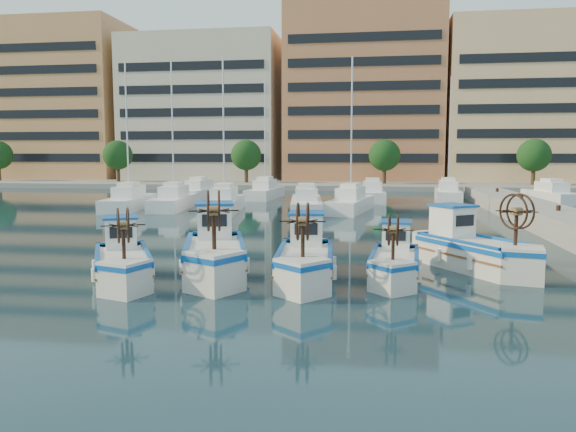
# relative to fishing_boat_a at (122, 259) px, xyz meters

# --- Properties ---
(ground) EXTENTS (300.00, 300.00, 0.00)m
(ground) POSITION_rel_fishing_boat_a_xyz_m (5.70, 1.22, -0.75)
(ground) COLOR #1A3544
(ground) RESTS_ON ground
(waterfront) EXTENTS (180.00, 40.00, 25.60)m
(waterfront) POSITION_rel_fishing_boat_a_xyz_m (14.93, 66.26, 10.35)
(waterfront) COLOR gray
(waterfront) RESTS_ON ground
(yacht_marina) EXTENTS (38.26, 22.32, 11.50)m
(yacht_marina) POSITION_rel_fishing_boat_a_xyz_m (2.36, 29.40, -0.22)
(yacht_marina) COLOR white
(yacht_marina) RESTS_ON ground
(fishing_boat_a) EXTENTS (3.47, 4.49, 2.71)m
(fishing_boat_a) POSITION_rel_fishing_boat_a_xyz_m (0.00, 0.00, 0.00)
(fishing_boat_a) COLOR silver
(fishing_boat_a) RESTS_ON ground
(fishing_boat_b) EXTENTS (3.36, 5.30, 3.21)m
(fishing_boat_b) POSITION_rel_fishing_boat_a_xyz_m (2.87, 1.43, 0.14)
(fishing_boat_b) COLOR silver
(fishing_boat_b) RESTS_ON ground
(fishing_boat_c) EXTENTS (2.22, 4.68, 2.87)m
(fishing_boat_c) POSITION_rel_fishing_boat_a_xyz_m (6.21, 1.10, 0.05)
(fishing_boat_c) COLOR silver
(fishing_boat_c) RESTS_ON ground
(fishing_boat_d) EXTENTS (1.90, 4.03, 2.47)m
(fishing_boat_d) POSITION_rel_fishing_boat_a_xyz_m (9.27, 1.67, -0.06)
(fishing_boat_d) COLOR silver
(fishing_boat_d) RESTS_ON ground
(fishing_boat_e) EXTENTS (4.19, 4.92, 3.02)m
(fishing_boat_e) POSITION_rel_fishing_boat_a_xyz_m (12.21, 3.89, 0.08)
(fishing_boat_e) COLOR silver
(fishing_boat_e) RESTS_ON ground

